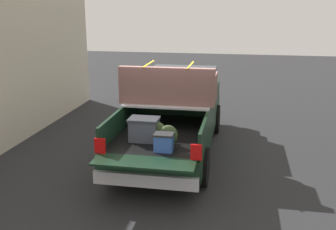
% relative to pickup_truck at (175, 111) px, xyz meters
% --- Properties ---
extents(ground_plane, '(40.00, 40.00, 0.00)m').
position_rel_pickup_truck_xyz_m(ground_plane, '(-0.34, -0.00, -0.95)').
color(ground_plane, '#262628').
extents(pickup_truck, '(6.05, 2.10, 2.23)m').
position_rel_pickup_truck_xyz_m(pickup_truck, '(0.00, 0.00, 0.00)').
color(pickup_truck, black).
rests_on(pickup_truck, ground_plane).
extents(building_facade, '(9.29, 0.36, 3.81)m').
position_rel_pickup_truck_xyz_m(building_facade, '(-0.16, 4.21, 0.95)').
color(building_facade, beige).
rests_on(building_facade, ground_plane).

